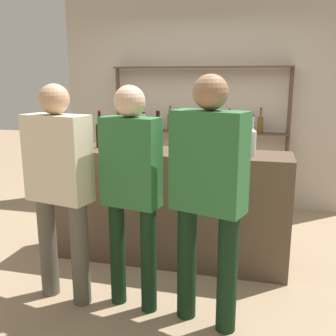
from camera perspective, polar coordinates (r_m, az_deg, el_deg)
ground_plane at (r=3.90m, az=0.00°, el=-12.96°), size 16.00×16.00×0.00m
bar_counter at (r=3.70m, az=0.00°, el=-5.58°), size 2.21×0.51×1.06m
back_wall at (r=5.34m, az=4.94°, el=9.62°), size 3.81×0.12×2.80m
back_shelf at (r=5.17m, az=4.47°, el=7.61°), size 2.29×0.18×1.85m
counter_bottle_0 at (r=3.77m, az=-4.55°, el=5.20°), size 0.08×0.08×0.36m
counter_bottle_1 at (r=3.50m, az=-1.46°, el=4.70°), size 0.09×0.09×0.37m
counter_bottle_2 at (r=3.40m, az=11.98°, el=3.94°), size 0.08×0.08×0.35m
counter_bottle_3 at (r=3.56m, az=5.42°, el=4.47°), size 0.07×0.07×0.33m
counter_bottle_4 at (r=3.80m, az=-9.85°, el=4.98°), size 0.08×0.08×0.35m
counter_bottle_5 at (r=3.60m, az=-3.52°, el=4.67°), size 0.08×0.08×0.35m
cork_jar at (r=3.63m, az=-5.36°, el=3.54°), size 0.11×0.11×0.12m
customer_left at (r=3.03m, az=-15.50°, el=-1.66°), size 0.52×0.31×1.67m
customer_center at (r=2.81m, az=-5.36°, el=-1.98°), size 0.44×0.26×1.66m
customer_right at (r=2.60m, az=5.87°, el=-2.61°), size 0.53×0.35×1.73m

